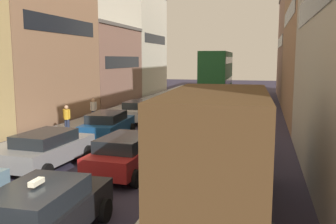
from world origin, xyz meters
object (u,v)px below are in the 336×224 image
at_px(hatchback_centre_lane_third, 169,129).
at_px(bus_mid_queue_primary, 217,74).
at_px(taxi_centre_lane_front, 42,213).
at_px(pedestrian_near_kerb, 94,109).
at_px(sedan_right_lane_behind_truck, 231,136).
at_px(sedan_left_lane_third, 108,125).
at_px(removalist_box_truck, 219,147).
at_px(sedan_left_lane_fourth, 140,111).
at_px(coupe_centre_lane_fourth, 185,114).
at_px(sedan_centre_lane_second, 127,153).
at_px(pedestrian_mid_sidewalk, 67,117).
at_px(wagon_left_lane_second, 48,148).
at_px(sedan_centre_lane_fifth, 201,104).

xyz_separation_m(hatchback_centre_lane_third, bus_mid_queue_primary, (-0.11, 20.34, 2.03)).
bearing_deg(taxi_centre_lane_front, pedestrian_near_kerb, 20.47).
bearing_deg(sedan_right_lane_behind_truck, sedan_left_lane_third, 79.48).
xyz_separation_m(removalist_box_truck, sedan_left_lane_fourth, (-7.17, 14.13, -1.18)).
distance_m(removalist_box_truck, hatchback_centre_lane_third, 8.87).
xyz_separation_m(coupe_centre_lane_fourth, bus_mid_queue_primary, (0.19, 15.02, 2.03)).
xyz_separation_m(sedan_left_lane_third, sedan_left_lane_fourth, (-0.11, 5.67, 0.00)).
distance_m(sedan_centre_lane_second, coupe_centre_lane_fourth, 10.35).
bearing_deg(pedestrian_mid_sidewalk, coupe_centre_lane_fourth, 135.79).
xyz_separation_m(hatchback_centre_lane_third, pedestrian_mid_sidewalk, (-6.58, 1.35, 0.15)).
distance_m(coupe_centre_lane_fourth, sedan_right_lane_behind_truck, 7.16).
distance_m(sedan_left_lane_fourth, bus_mid_queue_primary, 14.84).
relative_size(wagon_left_lane_second, pedestrian_mid_sidewalk, 2.65).
bearing_deg(coupe_centre_lane_fourth, sedan_left_lane_fourth, 80.78).
xyz_separation_m(taxi_centre_lane_front, hatchback_centre_lane_third, (0.29, 10.75, -0.00)).
height_order(coupe_centre_lane_fourth, sedan_centre_lane_fifth, same).
height_order(hatchback_centre_lane_third, coupe_centre_lane_fourth, same).
xyz_separation_m(removalist_box_truck, bus_mid_queue_primary, (-3.62, 28.40, 0.86)).
bearing_deg(sedan_right_lane_behind_truck, coupe_centre_lane_fourth, 30.08).
xyz_separation_m(sedan_centre_lane_second, sedan_right_lane_behind_truck, (3.60, 4.13, 0.00)).
bearing_deg(pedestrian_mid_sidewalk, taxi_centre_lane_front, 40.92).
height_order(taxi_centre_lane_front, hatchback_centre_lane_third, taxi_centre_lane_front).
relative_size(removalist_box_truck, sedan_left_lane_third, 1.76).
relative_size(removalist_box_truck, hatchback_centre_lane_third, 1.79).
bearing_deg(bus_mid_queue_primary, pedestrian_near_kerb, 155.26).
xyz_separation_m(sedan_left_lane_third, pedestrian_near_kerb, (-3.13, 4.72, 0.15)).
height_order(sedan_left_lane_third, pedestrian_mid_sidewalk, pedestrian_mid_sidewalk).
xyz_separation_m(taxi_centre_lane_front, sedan_left_lane_third, (-3.26, 11.16, -0.00)).
height_order(removalist_box_truck, pedestrian_mid_sidewalk, removalist_box_truck).
height_order(wagon_left_lane_second, coupe_centre_lane_fourth, same).
bearing_deg(bus_mid_queue_primary, sedan_right_lane_behind_truck, -172.38).
relative_size(sedan_right_lane_behind_truck, pedestrian_near_kerb, 2.60).
bearing_deg(bus_mid_queue_primary, sedan_centre_lane_second, 178.08).
height_order(sedan_left_lane_third, coupe_centre_lane_fourth, same).
xyz_separation_m(removalist_box_truck, pedestrian_mid_sidewalk, (-10.09, 9.41, -1.03)).
xyz_separation_m(coupe_centre_lane_fourth, sedan_left_lane_fourth, (-3.36, 0.76, 0.00)).
height_order(taxi_centre_lane_front, bus_mid_queue_primary, bus_mid_queue_primary).
relative_size(removalist_box_truck, sedan_centre_lane_fifth, 1.81).
relative_size(wagon_left_lane_second, sedan_centre_lane_fifth, 1.02).
distance_m(sedan_left_lane_fourth, sedan_right_lane_behind_truck, 9.82).
bearing_deg(sedan_left_lane_fourth, sedan_centre_lane_second, -163.38).
bearing_deg(pedestrian_near_kerb, bus_mid_queue_primary, -87.05).
xyz_separation_m(hatchback_centre_lane_third, sedan_left_lane_fourth, (-3.65, 6.08, 0.00)).
bearing_deg(wagon_left_lane_second, pedestrian_mid_sidewalk, 26.99).
bearing_deg(sedan_right_lane_behind_truck, wagon_left_lane_second, 121.80).
distance_m(taxi_centre_lane_front, wagon_left_lane_second, 6.55).
xyz_separation_m(sedan_left_lane_fourth, sedan_right_lane_behind_truck, (6.91, -6.97, 0.00)).
height_order(wagon_left_lane_second, sedan_left_lane_fourth, same).
relative_size(taxi_centre_lane_front, sedan_right_lane_behind_truck, 1.01).
bearing_deg(pedestrian_mid_sidewalk, sedan_centre_lane_second, 57.81).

